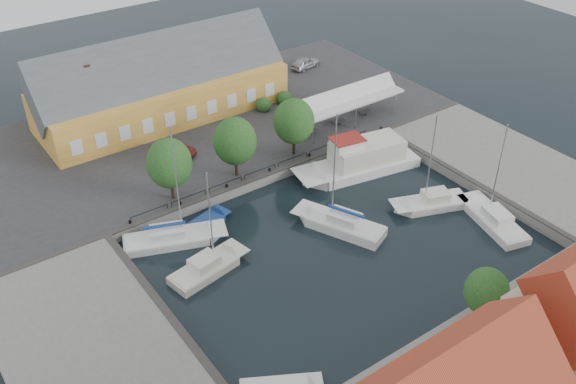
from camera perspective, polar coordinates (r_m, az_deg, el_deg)
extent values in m
plane|color=black|center=(57.46, 3.48, -3.98)|extent=(140.00, 140.00, 0.00)
cube|color=#2D2D30|center=(73.43, -7.74, 5.45)|extent=(56.00, 26.00, 1.00)
cube|color=slate|center=(48.40, -16.45, -13.95)|extent=(12.00, 24.00, 1.00)
cube|color=slate|center=(69.91, 18.85, 2.19)|extent=(12.00, 24.00, 1.00)
cube|color=#383533|center=(63.63, -2.24, 1.45)|extent=(56.00, 0.60, 0.12)
cube|color=#383533|center=(49.14, -10.33, -10.96)|extent=(0.60, 24.00, 0.12)
cube|color=#383533|center=(65.58, 15.86, 1.12)|extent=(0.60, 24.00, 0.12)
cylinder|color=black|center=(58.75, -13.88, -2.63)|extent=(0.24, 0.24, 0.40)
cylinder|color=black|center=(60.22, -9.56, -1.02)|extent=(0.24, 0.24, 0.40)
cylinder|color=black|center=(62.05, -5.48, 0.52)|extent=(0.24, 0.24, 0.40)
cylinder|color=black|center=(64.22, -1.65, 1.95)|extent=(0.24, 0.24, 0.40)
cylinder|color=black|center=(66.70, 1.92, 3.28)|extent=(0.24, 0.24, 0.40)
cylinder|color=black|center=(69.45, 5.22, 4.50)|extent=(0.24, 0.24, 0.40)
cylinder|color=black|center=(72.44, 8.28, 5.61)|extent=(0.24, 0.24, 0.40)
cube|color=gold|center=(75.48, -11.09, 8.29)|extent=(28.00, 10.00, 4.50)
cube|color=#474C51|center=(74.05, -11.39, 10.72)|extent=(28.56, 7.60, 7.60)
cube|color=gold|center=(77.97, -19.64, 7.34)|extent=(6.00, 6.00, 3.50)
cube|color=brown|center=(70.81, -17.45, 10.33)|extent=(0.60, 0.60, 1.20)
cube|color=silver|center=(72.63, 5.18, 8.14)|extent=(14.00, 4.00, 0.25)
cylinder|color=silver|center=(68.63, 2.22, 5.34)|extent=(0.10, 0.10, 2.70)
cylinder|color=silver|center=(71.16, 0.45, 6.48)|extent=(0.10, 0.10, 2.70)
cylinder|color=silver|center=(72.03, 6.04, 6.65)|extent=(0.10, 0.10, 2.70)
cylinder|color=silver|center=(74.45, 4.23, 7.71)|extent=(0.10, 0.10, 2.70)
cylinder|color=silver|center=(75.76, 9.53, 7.81)|extent=(0.10, 0.10, 2.70)
cylinder|color=silver|center=(78.07, 7.70, 8.80)|extent=(0.10, 0.10, 2.70)
cylinder|color=black|center=(60.81, -10.24, 0.26)|extent=(0.30, 0.30, 2.10)
ellipsoid|color=#184017|center=(59.30, -10.52, 2.53)|extent=(4.20, 4.20, 4.83)
cylinder|color=black|center=(63.45, -4.62, 2.31)|extent=(0.30, 0.30, 2.10)
ellipsoid|color=#184017|center=(62.00, -4.74, 4.53)|extent=(4.20, 4.20, 4.83)
cylinder|color=black|center=(66.72, 0.52, 4.16)|extent=(0.30, 0.30, 2.10)
ellipsoid|color=#184017|center=(65.34, 0.53, 6.31)|extent=(4.20, 4.20, 4.83)
imported|color=#ACAFB4|center=(87.02, 1.57, 11.41)|extent=(4.68, 2.62, 1.50)
imported|color=#4E1115|center=(67.81, -10.08, 3.82)|extent=(3.68, 4.68, 1.49)
cube|color=silver|center=(58.17, 5.13, -3.33)|extent=(5.29, 7.50, 1.50)
cube|color=silver|center=(57.99, 4.39, -2.45)|extent=(5.78, 8.74, 0.08)
cube|color=silver|center=(57.48, 5.03, -2.29)|extent=(2.79, 3.30, 0.90)
cylinder|color=silver|center=(55.22, 4.13, 2.08)|extent=(0.12, 0.12, 10.56)
cube|color=navy|center=(56.98, 5.23, -1.74)|extent=(1.64, 3.30, 0.22)
cube|color=silver|center=(67.09, 6.91, 2.13)|extent=(11.33, 5.85, 1.80)
cube|color=silver|center=(65.97, 5.97, 2.55)|extent=(13.43, 6.06, 0.08)
cube|color=beige|center=(66.06, 7.03, 3.60)|extent=(7.91, 4.67, 2.20)
cube|color=silver|center=(64.23, 5.26, 4.21)|extent=(3.31, 2.70, 1.20)
cube|color=maroon|center=(63.90, 5.29, 4.71)|extent=(3.60, 2.87, 0.10)
cube|color=silver|center=(62.73, 12.98, -1.16)|extent=(6.61, 4.51, 1.30)
cube|color=silver|center=(62.03, 12.43, -0.75)|extent=(7.72, 4.84, 0.08)
cube|color=beige|center=(62.03, 12.99, -0.32)|extent=(2.89, 2.47, 0.90)
cylinder|color=silver|center=(59.41, 12.56, 2.77)|extent=(0.12, 0.12, 9.16)
cube|color=silver|center=(61.46, 18.01, -2.93)|extent=(4.21, 7.03, 1.30)
cube|color=silver|center=(61.57, 17.68, -1.99)|extent=(4.45, 8.28, 0.08)
cube|color=silver|center=(60.91, 18.11, -1.98)|extent=(2.39, 3.00, 0.90)
cylinder|color=silver|center=(59.43, 18.16, 1.83)|extent=(0.12, 0.12, 9.20)
cube|color=silver|center=(57.60, -10.74, -4.45)|extent=(7.82, 5.08, 1.30)
cube|color=silver|center=(57.20, -9.90, -3.77)|extent=(9.16, 5.50, 0.08)
cube|color=silver|center=(56.91, -10.68, -3.52)|extent=(3.39, 2.73, 0.90)
cylinder|color=silver|center=(54.16, -9.86, 0.76)|extent=(0.12, 0.12, 10.73)
cube|color=navy|center=(56.46, -10.94, -2.94)|extent=(3.52, 1.50, 0.22)
cube|color=beige|center=(53.93, -7.49, -7.20)|extent=(6.17, 3.55, 1.30)
cube|color=beige|center=(53.81, -6.95, -6.29)|extent=(7.29, 3.67, 0.08)
cube|color=beige|center=(53.25, -7.46, -6.20)|extent=(2.60, 2.11, 0.90)
cylinder|color=silver|center=(51.35, -6.90, -2.41)|extent=(0.12, 0.12, 8.71)
cube|color=navy|center=(59.07, -7.51, -2.98)|extent=(4.19, 2.83, 0.80)
cube|color=navy|center=(59.06, -7.21, -2.42)|extent=(4.91, 2.95, 0.08)
cube|color=brown|center=(34.54, 18.12, -13.66)|extent=(0.60, 0.60, 0.80)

